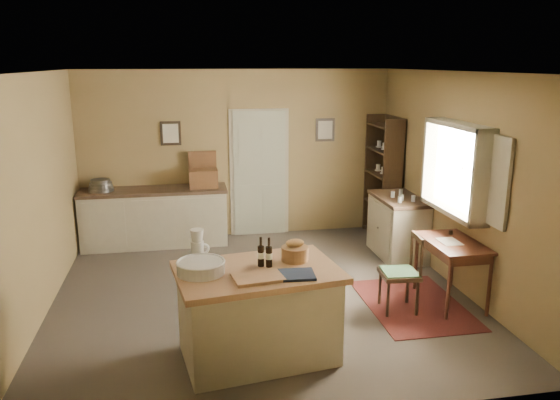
# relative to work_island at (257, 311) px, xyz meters

# --- Properties ---
(ground) EXTENTS (5.00, 5.00, 0.00)m
(ground) POSITION_rel_work_island_xyz_m (0.24, 1.44, -0.48)
(ground) COLOR brown
(ground) RESTS_ON ground
(wall_back) EXTENTS (5.00, 0.10, 2.70)m
(wall_back) POSITION_rel_work_island_xyz_m (0.24, 3.94, 0.87)
(wall_back) COLOR olive
(wall_back) RESTS_ON ground
(wall_front) EXTENTS (5.00, 0.10, 2.70)m
(wall_front) POSITION_rel_work_island_xyz_m (0.24, -1.06, 0.87)
(wall_front) COLOR olive
(wall_front) RESTS_ON ground
(wall_left) EXTENTS (0.10, 5.00, 2.70)m
(wall_left) POSITION_rel_work_island_xyz_m (-2.26, 1.44, 0.87)
(wall_left) COLOR olive
(wall_left) RESTS_ON ground
(wall_right) EXTENTS (0.10, 5.00, 2.70)m
(wall_right) POSITION_rel_work_island_xyz_m (2.74, 1.44, 0.87)
(wall_right) COLOR olive
(wall_right) RESTS_ON ground
(ceiling) EXTENTS (5.00, 5.00, 0.00)m
(ceiling) POSITION_rel_work_island_xyz_m (0.24, 1.44, 2.22)
(ceiling) COLOR silver
(ceiling) RESTS_ON wall_back
(door) EXTENTS (0.97, 0.06, 2.11)m
(door) POSITION_rel_work_island_xyz_m (0.59, 3.91, 0.57)
(door) COLOR #ACAE93
(door) RESTS_ON ground
(framed_prints) EXTENTS (2.82, 0.02, 0.38)m
(framed_prints) POSITION_rel_work_island_xyz_m (0.44, 3.92, 1.24)
(framed_prints) COLOR black
(framed_prints) RESTS_ON ground
(window) EXTENTS (0.25, 1.99, 1.12)m
(window) POSITION_rel_work_island_xyz_m (2.66, 1.24, 1.07)
(window) COLOR #B6AD8E
(window) RESTS_ON ground
(work_island) EXTENTS (1.65, 1.20, 1.20)m
(work_island) POSITION_rel_work_island_xyz_m (0.00, 0.00, 0.00)
(work_island) COLOR #B6AD8E
(work_island) RESTS_ON ground
(sideboard) EXTENTS (2.25, 0.64, 1.18)m
(sideboard) POSITION_rel_work_island_xyz_m (-1.10, 3.64, -0.00)
(sideboard) COLOR #B6AD8E
(sideboard) RESTS_ON ground
(rug) EXTENTS (1.10, 1.60, 0.01)m
(rug) POSITION_rel_work_island_xyz_m (1.99, 0.82, -0.48)
(rug) COLOR #561916
(rug) RESTS_ON ground
(writing_desk) EXTENTS (0.57, 0.94, 0.82)m
(writing_desk) POSITION_rel_work_island_xyz_m (2.44, 0.82, 0.19)
(writing_desk) COLOR #391B12
(writing_desk) RESTS_ON ground
(desk_chair) EXTENTS (0.45, 0.45, 0.89)m
(desk_chair) POSITION_rel_work_island_xyz_m (1.75, 0.72, -0.04)
(desk_chair) COLOR black
(desk_chair) RESTS_ON ground
(right_cabinet) EXTENTS (0.61, 1.09, 0.99)m
(right_cabinet) POSITION_rel_work_island_xyz_m (2.44, 2.47, -0.02)
(right_cabinet) COLOR #B6AD8E
(right_cabinet) RESTS_ON ground
(shelving_unit) EXTENTS (0.34, 0.89, 1.97)m
(shelving_unit) POSITION_rel_work_island_xyz_m (2.59, 3.44, 0.50)
(shelving_unit) COLOR black
(shelving_unit) RESTS_ON ground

